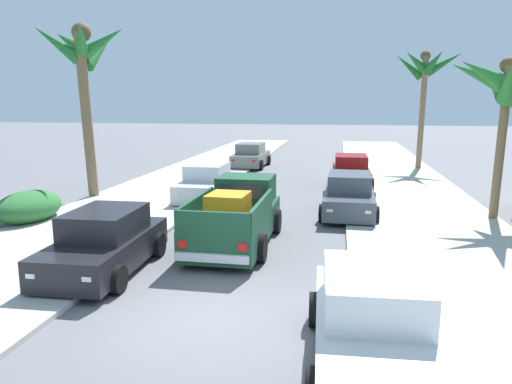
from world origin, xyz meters
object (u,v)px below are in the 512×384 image
car_left_near (373,323)px  car_right_near (251,156)px  palm_tree_left_back (84,62)px  car_right_far (105,243)px  car_left_mid (207,183)px  palm_tree_left_fore (425,72)px  hedge_bush (29,207)px  car_left_far (351,172)px  car_right_mid (349,196)px  pickup_truck (237,216)px  palm_tree_right_mid (507,84)px

car_left_near → car_right_near: size_ratio=1.00×
car_left_near → palm_tree_left_back: 16.80m
car_right_far → car_left_mid: bearing=89.2°
palm_tree_left_fore → hedge_bush: 22.47m
car_left_mid → car_left_far: same height
palm_tree_left_fore → car_left_far: bearing=-124.1°
car_left_near → hedge_bush: bearing=146.1°
palm_tree_left_back → car_left_mid: bearing=7.6°
car_left_far → car_right_mid: bearing=-91.5°
car_right_near → car_right_mid: size_ratio=1.00×
car_left_far → hedge_bush: car_left_far is taller
car_left_far → hedge_bush: bearing=-139.8°
palm_tree_left_back → car_right_far: bearing=-59.8°
car_left_mid → car_left_far: bearing=36.9°
pickup_truck → car_right_far: 3.95m
palm_tree_left_back → car_right_near: bearing=66.7°
pickup_truck → palm_tree_left_fore: bearing=65.4°
car_left_near → car_left_mid: bearing=116.3°
pickup_truck → car_left_far: (3.48, 10.60, -0.10)m
car_right_near → palm_tree_left_back: 13.29m
car_left_mid → palm_tree_left_back: (-4.94, -0.66, 5.01)m
car_right_far → palm_tree_left_back: bearing=120.2°
car_right_near → palm_tree_right_mid: (10.95, -12.65, 3.98)m
car_left_mid → hedge_bush: car_left_mid is taller
car_left_mid → car_left_near: bearing=-63.7°
car_left_mid → palm_tree_left_fore: (10.27, 10.77, 5.10)m
palm_tree_right_mid → car_right_mid: bearing=177.3°
car_right_mid → car_right_far: bearing=-130.0°
car_right_mid → car_left_mid: bearing=163.2°
palm_tree_left_back → car_right_mid: bearing=-5.9°
palm_tree_left_fore → car_right_far: bearing=-117.8°
palm_tree_left_fore → car_right_near: bearing=-179.3°
pickup_truck → palm_tree_left_back: size_ratio=0.72×
car_right_near → car_left_mid: size_ratio=1.01×
car_right_near → car_left_far: same height
car_right_far → hedge_bush: 6.42m
car_left_near → palm_tree_right_mid: palm_tree_right_mid is taller
car_left_near → car_right_near: (-6.16, 22.94, 0.00)m
car_right_near → car_right_mid: same height
car_right_mid → palm_tree_right_mid: 6.39m
pickup_truck → palm_tree_right_mid: palm_tree_right_mid is taller
car_left_far → car_right_far: same height
car_left_mid → pickup_truck: bearing=-67.0°
car_left_near → car_right_far: bearing=151.5°
palm_tree_right_mid → palm_tree_left_fore: bearing=92.8°
pickup_truck → hedge_bush: 7.72m
palm_tree_left_fore → palm_tree_right_mid: size_ratio=1.25×
car_left_far → pickup_truck: bearing=-108.2°
car_left_near → car_right_mid: same height
car_right_far → pickup_truck: bearing=46.9°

